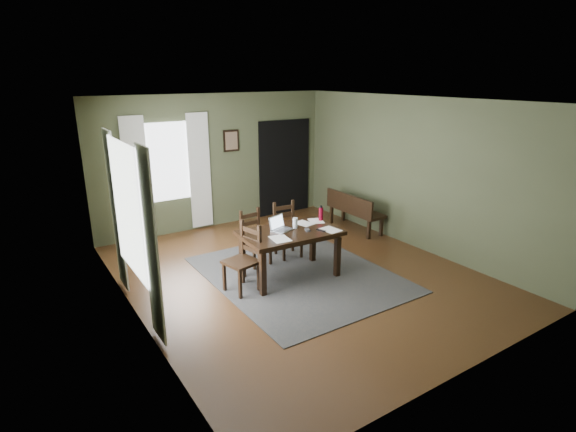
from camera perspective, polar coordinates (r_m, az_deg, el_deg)
ground at (r=7.23m, az=1.31°, el=-7.46°), size 5.00×6.00×0.01m
room_shell at (r=6.67m, az=1.42°, el=6.76°), size 5.02×6.02×2.71m
rug at (r=7.22m, az=1.31°, el=-7.38°), size 2.60×3.20×0.01m
dining_table at (r=6.89m, az=0.26°, el=-2.66°), size 1.55×0.98×0.75m
chair_end at (r=6.57m, az=-5.62°, el=-5.43°), size 0.53×0.53×1.00m
chair_back_left at (r=7.48m, az=-4.25°, el=-2.82°), size 0.44×0.44×0.92m
chair_back_right at (r=7.79m, az=-0.12°, el=-1.82°), size 0.46×0.46×0.94m
bench at (r=9.18m, az=8.30°, el=0.96°), size 0.43×1.35×0.76m
laptop at (r=6.89m, az=-1.04°, el=-1.33°), size 0.39×0.34×0.22m
computer_mouse at (r=6.86m, az=2.49°, el=-1.78°), size 0.09×0.12×0.03m
tv_remote at (r=6.88m, az=4.21°, el=-1.83°), size 0.08×0.16×0.02m
drinking_glass at (r=6.96m, az=0.92°, el=-0.90°), size 0.08×0.08×0.17m
water_bottle at (r=7.34m, az=4.20°, el=0.30°), size 0.08×0.08×0.25m
paper_a at (r=6.54m, az=-1.02°, el=-2.90°), size 0.29×0.36×0.00m
paper_b at (r=6.94m, az=5.39°, el=-1.75°), size 0.27×0.34×0.00m
paper_c at (r=7.21m, az=2.05°, el=-0.94°), size 0.29×0.34×0.00m
paper_d at (r=7.34m, az=3.58°, el=-0.63°), size 0.30×0.34×0.00m
window_left at (r=5.95m, az=-19.78°, el=0.87°), size 0.01×1.30×1.70m
window_back at (r=8.94m, az=-15.00°, el=6.65°), size 1.00×0.01×1.50m
curtain_left_near at (r=5.28m, az=-17.00°, el=-3.81°), size 0.03×0.48×2.30m
curtain_left_far at (r=6.80m, az=-21.01°, el=0.54°), size 0.03×0.48×2.30m
curtain_back_left at (r=8.79m, az=-18.63°, el=4.48°), size 0.44×0.03×2.30m
curtain_back_right at (r=9.16m, az=-11.14°, el=5.58°), size 0.44×0.03×2.30m
framed_picture at (r=9.39m, az=-7.23°, el=9.46°), size 0.34×0.03×0.44m
doorway_back at (r=10.14m, az=-0.45°, el=6.19°), size 1.30×0.03×2.10m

